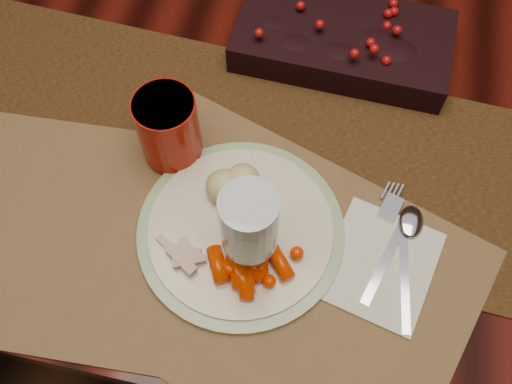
% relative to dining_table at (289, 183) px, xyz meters
% --- Properties ---
extents(floor, '(5.00, 5.00, 0.00)m').
position_rel_dining_table_xyz_m(floor, '(0.00, 0.00, -0.38)').
color(floor, black).
rests_on(floor, ground).
extents(dining_table, '(1.80, 1.00, 0.75)m').
position_rel_dining_table_xyz_m(dining_table, '(0.00, 0.00, 0.00)').
color(dining_table, black).
rests_on(dining_table, floor).
extents(table_runner, '(1.54, 0.41, 0.00)m').
position_rel_dining_table_xyz_m(table_runner, '(-0.05, -0.15, 0.38)').
color(table_runner, '#301903').
rests_on(table_runner, dining_table).
extents(centerpiece, '(0.32, 0.18, 0.06)m').
position_rel_dining_table_xyz_m(centerpiece, '(0.06, 0.03, 0.41)').
color(centerpiece, black).
rests_on(centerpiece, table_runner).
extents(placemat_main, '(0.58, 0.50, 0.00)m').
position_rel_dining_table_xyz_m(placemat_main, '(0.02, -0.33, 0.38)').
color(placemat_main, brown).
rests_on(placemat_main, dining_table).
extents(placemat_second, '(0.46, 0.35, 0.00)m').
position_rel_dining_table_xyz_m(placemat_second, '(-0.24, -0.33, 0.38)').
color(placemat_second, '#935732').
rests_on(placemat_second, dining_table).
extents(dinner_plate, '(0.31, 0.31, 0.01)m').
position_rel_dining_table_xyz_m(dinner_plate, '(-0.03, -0.29, 0.39)').
color(dinner_plate, beige).
rests_on(dinner_plate, placemat_main).
extents(baby_carrots, '(0.12, 0.10, 0.02)m').
position_rel_dining_table_xyz_m(baby_carrots, '(-0.00, -0.35, 0.40)').
color(baby_carrots, '#EB3600').
rests_on(baby_carrots, dinner_plate).
extents(mashed_potatoes, '(0.09, 0.08, 0.04)m').
position_rel_dining_table_xyz_m(mashed_potatoes, '(-0.04, -0.25, 0.42)').
color(mashed_potatoes, '#EFD780').
rests_on(mashed_potatoes, dinner_plate).
extents(turkey_shreds, '(0.09, 0.08, 0.02)m').
position_rel_dining_table_xyz_m(turkey_shreds, '(-0.09, -0.35, 0.40)').
color(turkey_shreds, '#BFADA4').
rests_on(turkey_shreds, dinner_plate).
extents(napkin, '(0.16, 0.17, 0.01)m').
position_rel_dining_table_xyz_m(napkin, '(0.15, -0.30, 0.38)').
color(napkin, silver).
rests_on(napkin, placemat_main).
extents(fork, '(0.07, 0.16, 0.00)m').
position_rel_dining_table_xyz_m(fork, '(0.16, -0.28, 0.39)').
color(fork, '#B5B5D2').
rests_on(fork, napkin).
extents(spoon, '(0.05, 0.16, 0.00)m').
position_rel_dining_table_xyz_m(spoon, '(0.18, -0.29, 0.39)').
color(spoon, '#B1B0BE').
rests_on(spoon, napkin).
extents(red_cup, '(0.09, 0.09, 0.11)m').
position_rel_dining_table_xyz_m(red_cup, '(-0.14, -0.19, 0.43)').
color(red_cup, '#940F03').
rests_on(red_cup, placemat_main).
extents(wine_glass, '(0.08, 0.08, 0.18)m').
position_rel_dining_table_xyz_m(wine_glass, '(-0.01, -0.33, 0.46)').
color(wine_glass, silver).
rests_on(wine_glass, dining_table).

